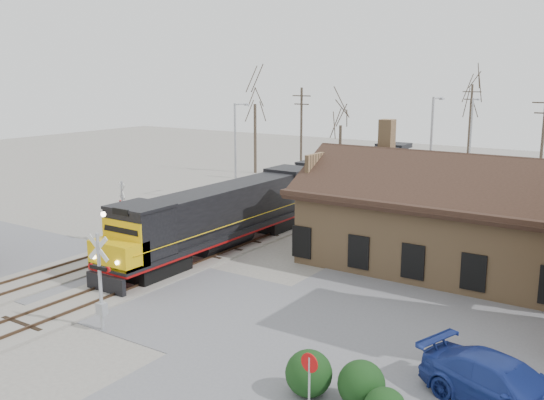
{
  "coord_description": "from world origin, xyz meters",
  "views": [
    {
      "loc": [
        22.27,
        -20.13,
        10.52
      ],
      "look_at": [
        2.81,
        9.0,
        3.22
      ],
      "focal_mm": 40.0,
      "sensor_mm": 36.0,
      "label": 1
    }
  ],
  "objects_px": {
    "locomotive_lead": "(216,218)",
    "parked_car": "(505,387)",
    "depot": "(440,224)",
    "locomotive_trailing": "(355,175)"
  },
  "relations": [
    {
      "from": "locomotive_lead",
      "to": "parked_car",
      "type": "height_order",
      "value": "locomotive_lead"
    },
    {
      "from": "locomotive_lead",
      "to": "parked_car",
      "type": "relative_size",
      "value": 3.23
    },
    {
      "from": "depot",
      "to": "locomotive_trailing",
      "type": "xyz_separation_m",
      "value": [
        -11.99,
        13.79,
        -0.28
      ]
    },
    {
      "from": "locomotive_lead",
      "to": "parked_car",
      "type": "xyz_separation_m",
      "value": [
        18.66,
        -8.69,
        -1.31
      ]
    },
    {
      "from": "locomotive_lead",
      "to": "locomotive_trailing",
      "type": "distance_m",
      "value": 18.58
    },
    {
      "from": "locomotive_lead",
      "to": "parked_car",
      "type": "bearing_deg",
      "value": -24.97
    },
    {
      "from": "depot",
      "to": "parked_car",
      "type": "height_order",
      "value": "depot"
    },
    {
      "from": "depot",
      "to": "locomotive_trailing",
      "type": "relative_size",
      "value": 0.83
    },
    {
      "from": "depot",
      "to": "locomotive_lead",
      "type": "bearing_deg",
      "value": -158.2
    },
    {
      "from": "locomotive_trailing",
      "to": "parked_car",
      "type": "relative_size",
      "value": 3.23
    }
  ]
}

